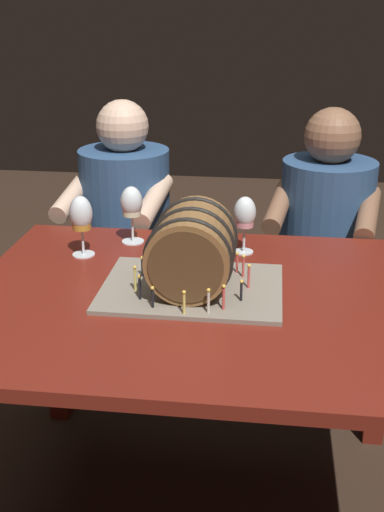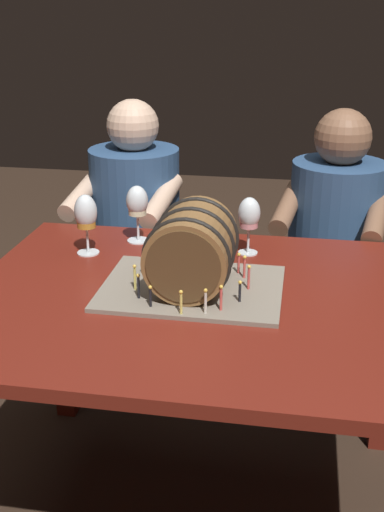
% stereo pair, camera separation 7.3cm
% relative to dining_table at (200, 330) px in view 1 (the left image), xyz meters
% --- Properties ---
extents(ground_plane, '(8.00, 8.00, 0.00)m').
position_rel_dining_table_xyz_m(ground_plane, '(0.00, 0.00, -0.64)').
color(ground_plane, '#332319').
extents(dining_table, '(1.28, 0.99, 0.75)m').
position_rel_dining_table_xyz_m(dining_table, '(0.00, 0.00, 0.00)').
color(dining_table, maroon).
rests_on(dining_table, ground).
extents(barrel_cake, '(0.49, 0.36, 0.24)m').
position_rel_dining_table_xyz_m(barrel_cake, '(-0.03, 0.03, 0.21)').
color(barrel_cake, gray).
rests_on(barrel_cake, dining_table).
extents(wine_glass_rose, '(0.07, 0.07, 0.18)m').
position_rel_dining_table_xyz_m(wine_glass_rose, '(0.10, 0.32, 0.23)').
color(wine_glass_rose, white).
rests_on(wine_glass_rose, dining_table).
extents(wine_glass_amber, '(0.07, 0.07, 0.19)m').
position_rel_dining_table_xyz_m(wine_glass_amber, '(-0.39, 0.24, 0.23)').
color(wine_glass_amber, white).
rests_on(wine_glass_amber, dining_table).
extents(wine_glass_white, '(0.07, 0.07, 0.19)m').
position_rel_dining_table_xyz_m(wine_glass_white, '(-0.26, 0.37, 0.23)').
color(wine_glass_white, white).
rests_on(wine_glass_white, dining_table).
extents(person_seated_left, '(0.42, 0.50, 1.14)m').
position_rel_dining_table_xyz_m(person_seated_left, '(-0.39, 0.81, -0.11)').
color(person_seated_left, '#1B2D46').
rests_on(person_seated_left, ground).
extents(person_seated_right, '(0.45, 0.52, 1.13)m').
position_rel_dining_table_xyz_m(person_seated_right, '(0.39, 0.81, -0.12)').
color(person_seated_right, '#1B2D46').
rests_on(person_seated_right, ground).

